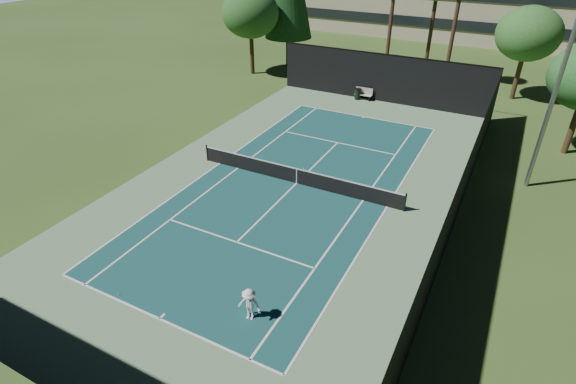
# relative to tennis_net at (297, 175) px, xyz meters

# --- Properties ---
(ground) EXTENTS (160.00, 160.00, 0.00)m
(ground) POSITION_rel_tennis_net_xyz_m (0.00, 0.00, -0.56)
(ground) COLOR #34531F
(ground) RESTS_ON ground
(apron_slab) EXTENTS (18.00, 32.00, 0.01)m
(apron_slab) POSITION_rel_tennis_net_xyz_m (0.00, 0.00, -0.55)
(apron_slab) COLOR #688D63
(apron_slab) RESTS_ON ground
(court_surface) EXTENTS (10.97, 23.77, 0.01)m
(court_surface) POSITION_rel_tennis_net_xyz_m (0.00, 0.00, -0.55)
(court_surface) COLOR #174A4B
(court_surface) RESTS_ON ground
(court_lines) EXTENTS (11.07, 23.87, 0.01)m
(court_lines) POSITION_rel_tennis_net_xyz_m (0.00, 0.00, -0.54)
(court_lines) COLOR white
(court_lines) RESTS_ON ground
(tennis_net) EXTENTS (12.90, 0.10, 1.10)m
(tennis_net) POSITION_rel_tennis_net_xyz_m (0.00, 0.00, 0.00)
(tennis_net) COLOR black
(tennis_net) RESTS_ON ground
(fence) EXTENTS (18.04, 32.05, 4.03)m
(fence) POSITION_rel_tennis_net_xyz_m (0.00, 0.06, 1.45)
(fence) COLOR black
(fence) RESTS_ON ground
(player) EXTENTS (1.00, 0.65, 1.45)m
(player) POSITION_rel_tennis_net_xyz_m (3.10, -10.21, 0.17)
(player) COLOR white
(player) RESTS_ON ground
(tennis_ball_a) EXTENTS (0.06, 0.06, 0.06)m
(tennis_ball_a) POSITION_rel_tennis_net_xyz_m (-2.37, -11.64, -0.53)
(tennis_ball_a) COLOR gold
(tennis_ball_a) RESTS_ON ground
(tennis_ball_b) EXTENTS (0.07, 0.07, 0.07)m
(tennis_ball_b) POSITION_rel_tennis_net_xyz_m (-3.38, 1.40, -0.52)
(tennis_ball_b) COLOR #CCDD32
(tennis_ball_b) RESTS_ON ground
(tennis_ball_c) EXTENTS (0.08, 0.08, 0.08)m
(tennis_ball_c) POSITION_rel_tennis_net_xyz_m (-0.41, 1.82, -0.52)
(tennis_ball_c) COLOR #D0E634
(tennis_ball_c) RESTS_ON ground
(tennis_ball_d) EXTENTS (0.06, 0.06, 0.06)m
(tennis_ball_d) POSITION_rel_tennis_net_xyz_m (-5.45, 5.31, -0.53)
(tennis_ball_d) COLOR #E7F337
(tennis_ball_d) RESTS_ON ground
(park_bench) EXTENTS (1.50, 0.45, 1.02)m
(park_bench) POSITION_rel_tennis_net_xyz_m (-1.40, 15.74, -0.01)
(park_bench) COLOR beige
(park_bench) RESTS_ON ground
(trash_bin) EXTENTS (0.56, 0.56, 0.95)m
(trash_bin) POSITION_rel_tennis_net_xyz_m (-1.87, 15.54, -0.08)
(trash_bin) COLOR black
(trash_bin) RESTS_ON ground
(decid_tree_a) EXTENTS (5.12, 5.12, 7.62)m
(decid_tree_a) POSITION_rel_tennis_net_xyz_m (10.00, 22.00, 4.86)
(decid_tree_a) COLOR #47331E
(decid_tree_a) RESTS_ON ground
(decid_tree_c) EXTENTS (5.44, 5.44, 8.09)m
(decid_tree_c) POSITION_rel_tennis_net_xyz_m (-14.00, 18.00, 5.21)
(decid_tree_c) COLOR #412F1C
(decid_tree_c) RESTS_ON ground
(campus_building) EXTENTS (40.50, 12.50, 8.30)m
(campus_building) POSITION_rel_tennis_net_xyz_m (0.00, 45.98, 3.65)
(campus_building) COLOR #BAAC90
(campus_building) RESTS_ON ground
(light_pole) EXTENTS (0.90, 0.25, 12.22)m
(light_pole) POSITION_rel_tennis_net_xyz_m (12.00, 6.00, 5.90)
(light_pole) COLOR gray
(light_pole) RESTS_ON ground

